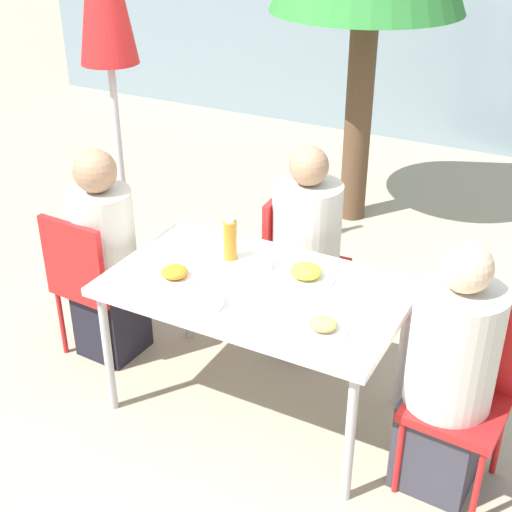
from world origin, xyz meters
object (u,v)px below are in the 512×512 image
chair_right (465,382)px  drinking_cup (264,259)px  person_far (306,255)px  person_left (106,262)px  chair_far (295,255)px  chair_left (90,276)px  salad_bowl (203,299)px  person_right (449,379)px  bottle (230,239)px

chair_right → drinking_cup: chair_right is taller
person_far → chair_right: bearing=54.4°
person_left → chair_far: bearing=42.0°
chair_left → salad_bowl: bearing=-12.2°
person_right → bottle: 1.23m
bottle → person_far: bearing=69.9°
drinking_cup → bottle: bearing=175.6°
person_left → person_right: (1.89, -0.11, -0.01)m
person_left → bottle: bearing=11.8°
person_left → person_far: size_ratio=1.02×
person_far → salad_bowl: bearing=-8.9°
person_right → drinking_cup: 1.03m
person_left → chair_right: bearing=2.1°
chair_far → drinking_cup: size_ratio=8.11×
person_left → chair_right: 1.95m
chair_left → drinking_cup: bearing=13.2°
chair_right → salad_bowl: 1.19m
person_left → person_right: person_left is taller
person_left → person_right: bearing=-0.2°
person_right → chair_right: bearing=-122.0°
person_right → bottle: (-1.18, 0.22, 0.27)m
chair_right → drinking_cup: (-1.04, 0.13, 0.27)m
person_left → chair_right: person_left is taller
person_left → drinking_cup: person_left is taller
chair_left → person_far: (0.96, 0.70, 0.04)m
chair_far → person_left: bearing=-54.8°
salad_bowl → chair_far: bearing=90.0°
bottle → salad_bowl: 0.45m
chair_far → salad_bowl: (0.00, -0.98, 0.24)m
chair_far → person_far: size_ratio=0.73×
chair_far → person_far: (0.08, -0.04, 0.04)m
person_left → person_far: bearing=37.4°
chair_right → chair_far: size_ratio=1.00×
person_left → drinking_cup: 0.94m
chair_right → bottle: size_ratio=3.91×
chair_right → person_right: bearing=58.0°
chair_left → chair_right: bearing=4.4°
bottle → chair_right: bearing=-6.5°
chair_left → person_right: (1.95, -0.03, 0.05)m
person_far → bottle: size_ratio=5.33×
chair_left → bottle: (0.77, 0.19, 0.32)m
chair_left → chair_right: same height
person_far → bottle: (-0.19, -0.51, 0.28)m
person_right → bottle: person_right is taller
drinking_cup → salad_bowl: bearing=-102.8°
chair_right → person_far: (-1.05, 0.65, 0.04)m
salad_bowl → chair_left: bearing=164.9°
chair_left → drinking_cup: (0.97, 0.17, 0.27)m
chair_far → drinking_cup: chair_far is taller
drinking_cup → person_right: bearing=-11.6°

